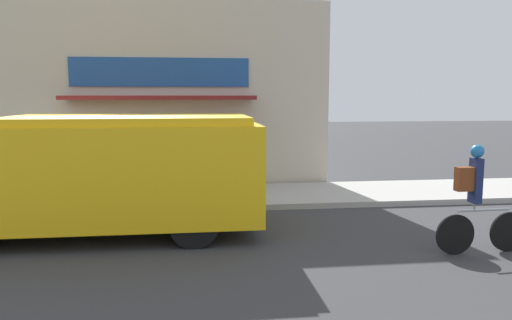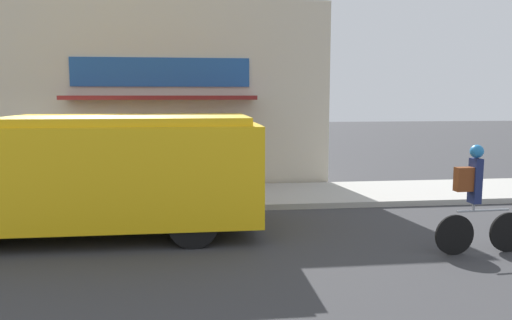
% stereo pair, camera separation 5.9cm
% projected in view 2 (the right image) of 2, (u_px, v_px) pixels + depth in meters
% --- Properties ---
extents(ground_plane, '(70.00, 70.00, 0.00)m').
position_uv_depth(ground_plane, '(51.00, 216.00, 9.96)').
color(ground_plane, '#38383A').
extents(sidewalk, '(28.00, 2.53, 0.13)m').
position_uv_depth(sidewalk, '(67.00, 200.00, 11.20)').
color(sidewalk, '#ADAAA3').
rests_on(sidewalk, ground_plane).
extents(storefront, '(12.78, 1.03, 4.80)m').
position_uv_depth(storefront, '(81.00, 95.00, 12.32)').
color(storefront, beige).
rests_on(storefront, ground_plane).
extents(school_bus, '(5.93, 2.81, 2.05)m').
position_uv_depth(school_bus, '(105.00, 173.00, 8.62)').
color(school_bus, yellow).
rests_on(school_bus, ground_plane).
extents(cyclist, '(1.52, 0.21, 1.67)m').
position_uv_depth(cyclist, '(476.00, 201.00, 7.51)').
color(cyclist, black).
rests_on(cyclist, ground_plane).
extents(trash_bin, '(0.65, 0.65, 0.92)m').
position_uv_depth(trash_bin, '(78.00, 172.00, 11.94)').
color(trash_bin, '#2D5138').
rests_on(trash_bin, sidewalk).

